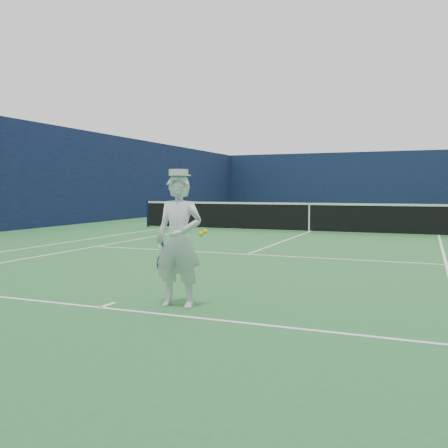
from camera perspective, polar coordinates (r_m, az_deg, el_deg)
name	(u,v)px	position (r m, az deg, el deg)	size (l,w,h in m)	color
ground	(309,232)	(17.42, 9.69, -0.91)	(80.00, 80.00, 0.00)	#286B32
court_markings	(309,232)	(17.42, 9.69, -0.89)	(11.03, 23.83, 0.01)	white
windscreen_fence	(310,174)	(17.37, 9.77, 5.68)	(20.12, 36.12, 4.00)	#0E1936
tennis_net	(309,216)	(17.38, 9.72, 0.91)	(12.88, 0.09, 1.07)	#141E4C
tennis_player	(179,240)	(6.27, -5.18, -1.84)	(0.77, 0.46, 1.72)	white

